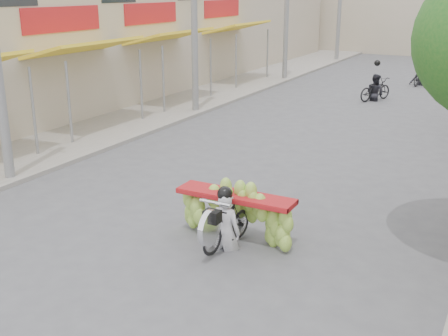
% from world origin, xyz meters
% --- Properties ---
extents(ground, '(120.00, 120.00, 0.00)m').
position_xyz_m(ground, '(0.00, 0.00, 0.00)').
color(ground, '#4F4F54').
rests_on(ground, ground).
extents(sidewalk_left, '(4.00, 60.00, 0.12)m').
position_xyz_m(sidewalk_left, '(-7.00, 15.00, 0.06)').
color(sidewalk_left, gray).
rests_on(sidewalk_left, ground).
extents(shophouse_row_left, '(9.77, 40.00, 6.00)m').
position_xyz_m(shophouse_row_left, '(-11.98, 13.98, 3.00)').
color(shophouse_row_left, '#B3A58D').
rests_on(shophouse_row_left, ground).
extents(far_building, '(20.00, 6.00, 7.00)m').
position_xyz_m(far_building, '(0.00, 38.00, 3.50)').
color(far_building, '#B3A58D').
rests_on(far_building, ground).
extents(utility_pole_mid, '(0.60, 0.24, 8.00)m').
position_xyz_m(utility_pole_mid, '(-5.40, 12.00, 4.03)').
color(utility_pole_mid, slate).
rests_on(utility_pole_mid, ground).
extents(banana_motorbike, '(2.28, 1.75, 2.00)m').
position_xyz_m(banana_motorbike, '(1.05, 2.41, 0.68)').
color(banana_motorbike, black).
rests_on(banana_motorbike, ground).
extents(bg_motorbike_a, '(1.31, 1.81, 1.95)m').
position_xyz_m(bg_motorbike_a, '(0.05, 17.70, 0.73)').
color(bg_motorbike_a, black).
rests_on(bg_motorbike_a, ground).
extents(bg_motorbike_b, '(1.15, 1.81, 1.95)m').
position_xyz_m(bg_motorbike_b, '(1.11, 22.56, 0.84)').
color(bg_motorbike_b, black).
rests_on(bg_motorbike_b, ground).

